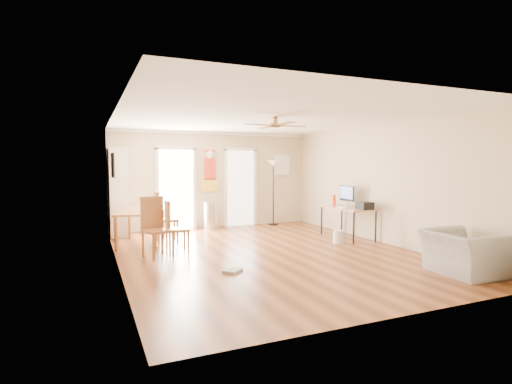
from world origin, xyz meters
name	(u,v)px	position (x,y,z in m)	size (l,w,h in m)	color
floor	(268,253)	(0.00, 0.00, 0.00)	(7.00, 7.00, 0.00)	brown
ceiling	(268,118)	(0.00, 0.00, 2.60)	(5.50, 7.00, 0.00)	silver
wall_back	(214,180)	(0.00, 3.50, 1.30)	(5.50, 0.04, 2.60)	beige
wall_front	(402,202)	(0.00, -3.50, 1.30)	(5.50, 0.04, 2.60)	beige
wall_left	(117,190)	(-2.75, 0.00, 1.30)	(0.04, 7.00, 2.60)	beige
wall_right	(382,183)	(2.75, 0.00, 1.30)	(0.04, 7.00, 2.60)	beige
crown_molding	(268,120)	(0.00, 0.00, 2.56)	(5.50, 7.00, 0.08)	white
kitchen_doorway	(176,190)	(-1.05, 3.48, 1.05)	(0.90, 0.10, 2.10)	white
bathroom_doorway	(240,188)	(0.75, 3.48, 1.05)	(0.80, 0.10, 2.10)	white
wall_decal	(210,171)	(-0.13, 3.48, 1.55)	(0.46, 0.03, 1.10)	red
ac_grille	(282,165)	(2.05, 3.47, 1.70)	(0.50, 0.04, 0.60)	white
framed_poster	(113,165)	(-2.73, 1.40, 1.70)	(0.04, 0.66, 0.48)	black
ceiling_fan	(275,125)	(0.00, -0.30, 2.43)	(1.24, 1.24, 0.20)	#593819
bookshelf	(118,192)	(-2.52, 3.19, 1.06)	(0.42, 0.95, 2.12)	silver
dining_table	(141,227)	(-2.15, 1.86, 0.36)	(0.87, 1.46, 0.73)	#A37434
dining_chair_right_a	(167,217)	(-1.60, 1.89, 0.56)	(0.46, 0.46, 1.12)	#A36934
dining_chair_right_b	(177,227)	(-1.60, 0.78, 0.50)	(0.41, 0.41, 1.01)	#AC7937
dining_chair_near	(158,227)	(-2.02, 0.50, 0.56)	(0.46, 0.46, 1.11)	brown
trash_can	(210,216)	(-0.23, 3.16, 0.36)	(0.33, 0.33, 0.71)	silver
torchiere_lamp	(273,193)	(1.66, 3.21, 0.91)	(0.34, 0.34, 1.83)	black
computer_desk	(347,223)	(2.36, 0.70, 0.36)	(0.67, 1.35, 0.72)	tan
imac	(347,196)	(2.47, 0.88, 0.97)	(0.07, 0.53, 0.49)	black
keyboard	(341,207)	(2.20, 0.71, 0.73)	(0.14, 0.42, 0.02)	white
printer	(365,206)	(2.45, 0.19, 0.81)	(0.28, 0.33, 0.17)	black
orange_bottle	(334,200)	(2.30, 1.16, 0.85)	(0.09, 0.09, 0.26)	#E24214
wastebasket_a	(339,237)	(1.82, 0.26, 0.14)	(0.25, 0.25, 0.28)	silver
floor_cloth	(233,271)	(-1.09, -0.99, 0.02)	(0.28, 0.22, 0.04)	#9E9E99
armchair	(463,253)	(2.15, -2.56, 0.34)	(1.05, 0.92, 0.68)	gray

